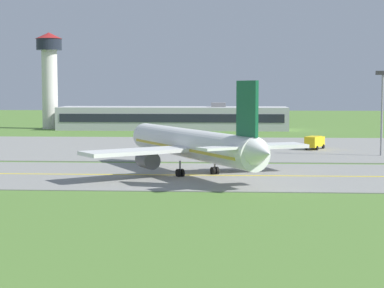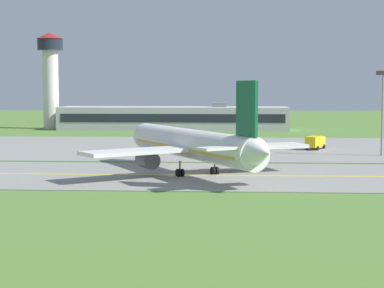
{
  "view_description": "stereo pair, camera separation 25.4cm",
  "coord_description": "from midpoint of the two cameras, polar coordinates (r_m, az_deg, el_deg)",
  "views": [
    {
      "loc": [
        6.7,
        -89.96,
        12.0
      ],
      "look_at": [
        1.31,
        3.67,
        4.0
      ],
      "focal_mm": 63.09,
      "sensor_mm": 36.0,
      "label": 1
    },
    {
      "loc": [
        6.95,
        -89.95,
        12.0
      ],
      "look_at": [
        1.31,
        3.67,
        4.0
      ],
      "focal_mm": 63.09,
      "sensor_mm": 36.0,
      "label": 2
    }
  ],
  "objects": [
    {
      "name": "apron_light_mast",
      "position": [
        120.6,
        15.72,
        3.42
      ],
      "size": [
        2.4,
        0.5,
        14.7
      ],
      "color": "gray",
      "rests_on": "ground"
    },
    {
      "name": "ground_plane",
      "position": [
        91.01,
        -1.04,
        -2.7
      ],
      "size": [
        500.0,
        500.0,
        0.0
      ],
      "primitive_type": "plane",
      "color": "#517A33"
    },
    {
      "name": "control_tower",
      "position": [
        197.07,
        -11.99,
        6.06
      ],
      "size": [
        7.6,
        7.6,
        27.31
      ],
      "color": "silver",
      "rests_on": "ground"
    },
    {
      "name": "service_truck_baggage",
      "position": [
        130.42,
        10.27,
        0.19
      ],
      "size": [
        4.48,
        6.29,
        2.6
      ],
      "color": "yellow",
      "rests_on": "ground"
    },
    {
      "name": "airplane_lead",
      "position": [
        91.69,
        -0.02,
        -0.05
      ],
      "size": [
        30.15,
        36.28,
        12.7
      ],
      "color": "white",
      "rests_on": "ground"
    },
    {
      "name": "service_truck_fuel",
      "position": [
        124.18,
        0.95,
        0.04
      ],
      "size": [
        5.98,
        5.33,
        2.65
      ],
      "color": "orange",
      "rests_on": "ground"
    },
    {
      "name": "apron_pad",
      "position": [
        132.53,
        4.65,
        -0.31
      ],
      "size": [
        140.0,
        52.0,
        0.1
      ],
      "primitive_type": "cube",
      "color": "gray",
      "rests_on": "ground"
    },
    {
      "name": "taxiway_strip",
      "position": [
        91.0,
        -1.04,
        -2.67
      ],
      "size": [
        240.0,
        28.0,
        0.1
      ],
      "primitive_type": "cube",
      "color": "gray",
      "rests_on": "ground"
    },
    {
      "name": "taxiway_centreline",
      "position": [
        91.0,
        -1.04,
        -2.64
      ],
      "size": [
        220.0,
        0.6,
        0.01
      ],
      "primitive_type": "cube",
      "color": "yellow",
      "rests_on": "taxiway_strip"
    },
    {
      "name": "terminal_building",
      "position": [
        188.82,
        -1.64,
        2.2
      ],
      "size": [
        63.54,
        13.86,
        7.55
      ],
      "color": "#B2B2B7",
      "rests_on": "ground"
    }
  ]
}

